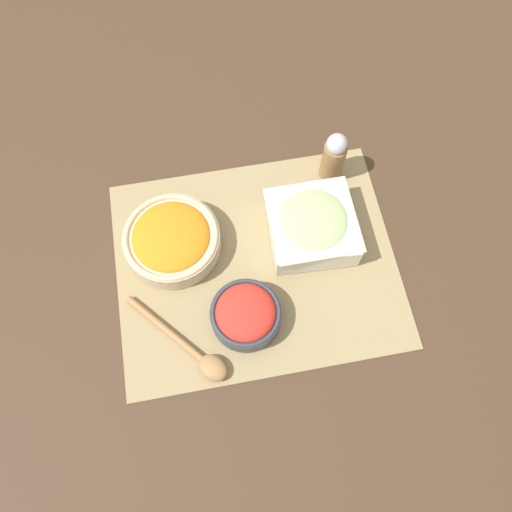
# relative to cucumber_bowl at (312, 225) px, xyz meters

# --- Properties ---
(ground_plane) EXTENTS (3.00, 3.00, 0.00)m
(ground_plane) POSITION_rel_cucumber_bowl_xyz_m (-0.11, -0.04, -0.04)
(ground_plane) COLOR #422D1E
(placemat) EXTENTS (0.49, 0.40, 0.00)m
(placemat) POSITION_rel_cucumber_bowl_xyz_m (-0.11, -0.04, -0.04)
(placemat) COLOR #937F56
(placemat) RESTS_ON ground_plane
(cucumber_bowl) EXTENTS (0.15, 0.15, 0.07)m
(cucumber_bowl) POSITION_rel_cucumber_bowl_xyz_m (0.00, 0.00, 0.00)
(cucumber_bowl) COLOR silver
(cucumber_bowl) RESTS_ON placemat
(tomato_bowl) EXTENTS (0.12, 0.12, 0.06)m
(tomato_bowl) POSITION_rel_cucumber_bowl_xyz_m (-0.14, -0.14, -0.01)
(tomato_bowl) COLOR #333842
(tomato_bowl) RESTS_ON placemat
(carrot_bowl) EXTENTS (0.17, 0.17, 0.05)m
(carrot_bowl) POSITION_rel_cucumber_bowl_xyz_m (-0.25, 0.02, -0.01)
(carrot_bowl) COLOR #C6B28E
(carrot_bowl) RESTS_ON placemat
(wooden_spoon) EXTENTS (0.16, 0.18, 0.02)m
(wooden_spoon) POSITION_rel_cucumber_bowl_xyz_m (-0.23, -0.18, -0.03)
(wooden_spoon) COLOR #9E7042
(wooden_spoon) RESTS_ON placemat
(pepper_shaker) EXTENTS (0.04, 0.04, 0.11)m
(pepper_shaker) POSITION_rel_cucumber_bowl_xyz_m (0.07, 0.12, 0.02)
(pepper_shaker) COLOR olive
(pepper_shaker) RESTS_ON placemat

